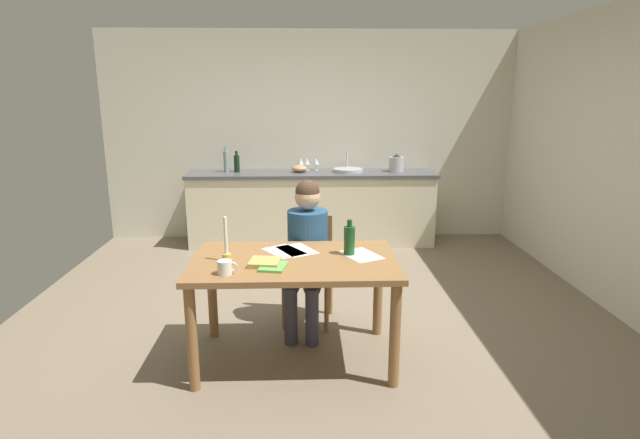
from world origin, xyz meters
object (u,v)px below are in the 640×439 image
at_px(candlestick, 226,248).
at_px(sink_unit, 348,170).
at_px(book_magazine, 265,262).
at_px(coffee_mug, 225,267).
at_px(bottle_vinegar, 237,163).
at_px(wine_glass_back_left, 301,162).
at_px(person_seated, 307,246).
at_px(chair_at_table, 309,263).
at_px(wine_glass_by_kettle, 307,162).
at_px(bottle_oil, 226,161).
at_px(dining_table, 294,273).
at_px(stovetop_kettle, 396,164).
at_px(wine_glass_near_sink, 316,162).
at_px(mixing_bowl, 300,168).
at_px(wine_bottle_on_table, 349,240).
at_px(book_cookery, 273,267).

bearing_deg(candlestick, sink_unit, 69.90).
bearing_deg(book_magazine, coffee_mug, -136.07).
height_order(bottle_vinegar, wine_glass_back_left, bottle_vinegar).
relative_size(person_seated, bottle_vinegar, 4.64).
distance_m(chair_at_table, wine_glass_by_kettle, 2.45).
relative_size(sink_unit, wine_glass_by_kettle, 2.34).
xyz_separation_m(coffee_mug, bottle_oil, (-0.44, 3.24, 0.24)).
relative_size(candlestick, bottle_oil, 0.97).
xyz_separation_m(dining_table, stovetop_kettle, (1.22, 2.91, 0.35)).
xyz_separation_m(wine_glass_near_sink, wine_glass_back_left, (-0.19, 0.00, 0.00)).
height_order(candlestick, mixing_bowl, candlestick).
bearing_deg(sink_unit, wine_bottle_on_table, -94.77).
height_order(candlestick, wine_glass_back_left, wine_glass_back_left).
relative_size(book_cookery, stovetop_kettle, 0.87).
distance_m(bottle_vinegar, stovetop_kettle, 1.96).
bearing_deg(chair_at_table, bottle_oil, 113.16).
relative_size(candlestick, book_cookery, 1.59).
distance_m(chair_at_table, mixing_bowl, 2.30).
distance_m(chair_at_table, candlestick, 0.96).
xyz_separation_m(bottle_vinegar, stovetop_kettle, (1.96, -0.03, -0.01)).
xyz_separation_m(dining_table, mixing_bowl, (0.02, 2.92, 0.30)).
bearing_deg(sink_unit, book_cookery, -103.70).
relative_size(candlestick, stovetop_kettle, 1.39).
distance_m(bottle_oil, stovetop_kettle, 2.09).
relative_size(person_seated, book_magazine, 6.09).
bearing_deg(dining_table, stovetop_kettle, 67.33).
distance_m(dining_table, candlestick, 0.49).
relative_size(bottle_vinegar, wine_glass_near_sink, 1.67).
bearing_deg(bottle_vinegar, stovetop_kettle, -0.85).
height_order(book_magazine, wine_glass_by_kettle, wine_glass_by_kettle).
relative_size(person_seated, sink_unit, 3.32).
relative_size(book_cookery, wine_bottle_on_table, 0.76).
bearing_deg(book_cookery, chair_at_table, 84.89).
distance_m(wine_bottle_on_table, mixing_bowl, 2.85).
height_order(sink_unit, bottle_oil, bottle_oil).
bearing_deg(person_seated, coffee_mug, -122.62).
xyz_separation_m(person_seated, stovetop_kettle, (1.13, 2.39, 0.32)).
height_order(book_cookery, bottle_oil, bottle_oil).
relative_size(mixing_bowl, wine_glass_by_kettle, 1.23).
relative_size(chair_at_table, sink_unit, 2.41).
height_order(dining_table, stovetop_kettle, stovetop_kettle).
bearing_deg(person_seated, candlestick, -134.94).
height_order(chair_at_table, wine_glass_by_kettle, wine_glass_by_kettle).
bearing_deg(bottle_vinegar, wine_glass_by_kettle, 8.02).
bearing_deg(wine_bottle_on_table, wine_glass_back_left, 96.66).
height_order(sink_unit, wine_glass_back_left, sink_unit).
relative_size(sink_unit, bottle_oil, 1.15).
bearing_deg(coffee_mug, dining_table, 33.32).
height_order(chair_at_table, bottle_vinegar, bottle_vinegar).
bearing_deg(stovetop_kettle, book_cookery, -113.61).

